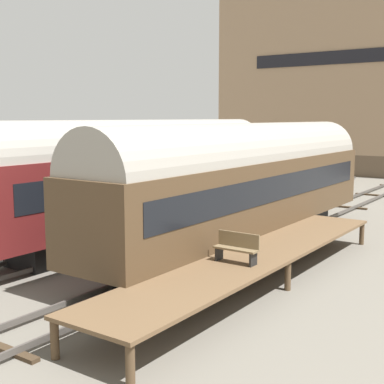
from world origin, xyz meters
TOP-DOWN VIEW (x-y plane):
  - ground_plane at (0.00, 0.00)m, footprint 200.00×200.00m
  - track_left at (-4.98, 0.00)m, footprint 2.60×60.00m
  - track_middle at (0.00, 0.00)m, footprint 2.60×60.00m
  - track_right at (4.98, 0.00)m, footprint 2.60×60.00m
  - train_car_brown at (4.98, 2.69)m, footprint 3.09×17.95m
  - train_car_maroon at (0.00, 2.25)m, footprint 2.95×17.56m
  - station_platform at (7.57, -1.18)m, footprint 2.54×15.14m
  - bench at (7.60, -2.48)m, footprint 1.40×0.40m
  - person_worker at (-3.05, -2.06)m, footprint 0.32×0.32m
  - warehouse_building at (0.25, 38.18)m, footprint 29.99×12.17m

SIDE VIEW (x-z plane):
  - ground_plane at x=0.00m, z-range 0.00..0.00m
  - track_left at x=-4.98m, z-range 0.01..0.27m
  - track_middle at x=0.00m, z-range 0.01..0.27m
  - track_right at x=4.98m, z-range 0.01..0.27m
  - station_platform at x=7.57m, z-range 0.43..1.46m
  - person_worker at x=-3.05m, z-range 0.19..1.97m
  - bench at x=7.60m, z-range 1.06..1.97m
  - train_car_brown at x=4.98m, z-range 0.34..5.50m
  - train_car_maroon at x=0.00m, z-range 0.37..5.65m
  - warehouse_building at x=0.25m, z-range 0.00..19.58m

